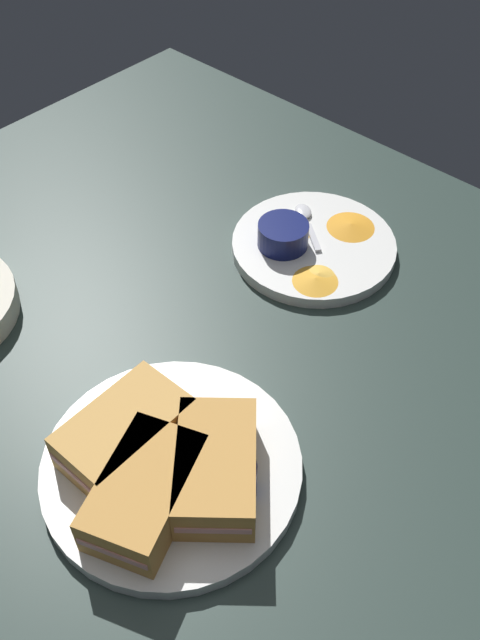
# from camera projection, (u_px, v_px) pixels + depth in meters

# --- Properties ---
(ground_plane) EXTENTS (1.10, 1.10, 0.03)m
(ground_plane) POSITION_uv_depth(u_px,v_px,m) (157.00, 370.00, 0.83)
(ground_plane) COLOR #283833
(plate_sandwich_main) EXTENTS (0.26, 0.26, 0.02)m
(plate_sandwich_main) POSITION_uv_depth(u_px,v_px,m) (172.00, 467.00, 0.72)
(plate_sandwich_main) COLOR silver
(plate_sandwich_main) RESTS_ON ground_plane
(sandwich_half_near) EXTENTS (0.13, 0.08, 0.05)m
(sandwich_half_near) POSITION_uv_depth(u_px,v_px,m) (125.00, 433.00, 0.71)
(sandwich_half_near) COLOR tan
(sandwich_half_near) RESTS_ON plate_sandwich_main
(sandwich_half_far) EXTENTS (0.15, 0.12, 0.05)m
(sandwich_half_far) POSITION_uv_depth(u_px,v_px,m) (145.00, 492.00, 0.66)
(sandwich_half_far) COLOR #C68C42
(sandwich_half_far) RESTS_ON plate_sandwich_main
(sandwich_half_extra) EXTENTS (0.15, 0.14, 0.05)m
(sandwich_half_extra) POSITION_uv_depth(u_px,v_px,m) (216.00, 467.00, 0.68)
(sandwich_half_extra) COLOR #C68C42
(sandwich_half_extra) RESTS_ON plate_sandwich_main
(ramekin_dark_sauce) EXTENTS (0.07, 0.07, 0.04)m
(ramekin_dark_sauce) POSITION_uv_depth(u_px,v_px,m) (220.00, 479.00, 0.67)
(ramekin_dark_sauce) COLOR #0C144C
(ramekin_dark_sauce) RESTS_ON plate_sandwich_main
(spoon_by_dark_ramekin) EXTENTS (0.05, 0.10, 0.01)m
(spoon_by_dark_ramekin) POSITION_uv_depth(u_px,v_px,m) (167.00, 473.00, 0.70)
(spoon_by_dark_ramekin) COLOR silver
(spoon_by_dark_ramekin) RESTS_ON plate_sandwich_main
(plate_chips_companion) EXTENTS (0.22, 0.22, 0.02)m
(plate_chips_companion) POSITION_uv_depth(u_px,v_px,m) (314.00, 246.00, 0.95)
(plate_chips_companion) COLOR silver
(plate_chips_companion) RESTS_ON ground_plane
(ramekin_light_gravy) EXTENTS (0.07, 0.07, 0.03)m
(ramekin_light_gravy) POSITION_uv_depth(u_px,v_px,m) (283.00, 234.00, 0.93)
(ramekin_light_gravy) COLOR #0C144C
(ramekin_light_gravy) RESTS_ON plate_chips_companion
(spoon_by_gravy_ramekin) EXTENTS (0.07, 0.09, 0.01)m
(spoon_by_gravy_ramekin) POSITION_uv_depth(u_px,v_px,m) (305.00, 217.00, 0.97)
(spoon_by_gravy_ramekin) COLOR silver
(spoon_by_gravy_ramekin) RESTS_ON plate_chips_companion
(plantain_chip_scatter) EXTENTS (0.19, 0.15, 0.01)m
(plantain_chip_scatter) POSITION_uv_depth(u_px,v_px,m) (318.00, 244.00, 0.93)
(plantain_chip_scatter) COLOR gold
(plantain_chip_scatter) RESTS_ON plate_chips_companion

